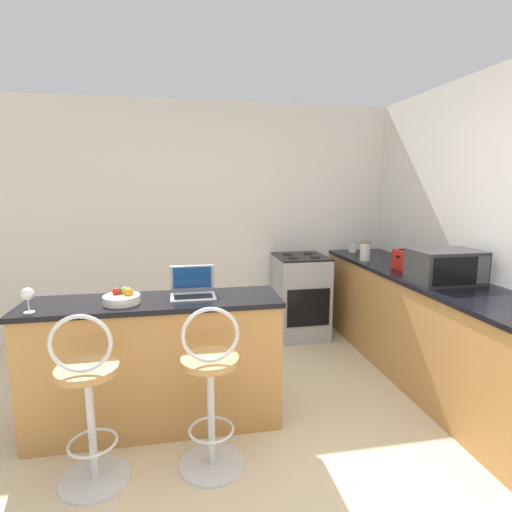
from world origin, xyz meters
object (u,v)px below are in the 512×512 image
(bar_stool_far, at_px, (211,392))
(mug_white, at_px, (352,248))
(toaster, at_px, (408,260))
(stove_range, at_px, (300,296))
(storage_jar, at_px, (365,251))
(microwave, at_px, (446,267))
(laptop, at_px, (193,288))
(fruit_bowl, at_px, (122,298))
(bar_stool_near, at_px, (89,404))
(wine_glass_short, at_px, (28,295))

(bar_stool_far, bearing_deg, mug_white, 49.65)
(toaster, xyz_separation_m, stove_range, (-0.74, 0.91, -0.55))
(toaster, xyz_separation_m, storage_jar, (-0.18, 0.51, 0.01))
(storage_jar, bearing_deg, microwave, -79.48)
(bar_stool_far, distance_m, microwave, 2.08)
(microwave, bearing_deg, laptop, -179.73)
(storage_jar, distance_m, fruit_bowl, 2.53)
(storage_jar, bearing_deg, bar_stool_near, -146.16)
(bar_stool_far, height_order, fruit_bowl, bar_stool_far)
(storage_jar, bearing_deg, toaster, -70.44)
(storage_jar, bearing_deg, laptop, -150.13)
(toaster, xyz_separation_m, wine_glass_short, (-2.97, -0.74, 0.02))
(stove_range, relative_size, fruit_bowl, 3.92)
(stove_range, distance_m, fruit_bowl, 2.35)
(bar_stool_near, xyz_separation_m, laptop, (0.60, 0.58, 0.49))
(stove_range, distance_m, storage_jar, 0.89)
(bar_stool_near, distance_m, laptop, 0.97)
(bar_stool_near, relative_size, mug_white, 9.75)
(bar_stool_far, distance_m, toaster, 2.26)
(laptop, bearing_deg, toaster, 14.89)
(laptop, bearing_deg, wine_glass_short, -168.05)
(stove_range, height_order, wine_glass_short, wine_glass_short)
(toaster, height_order, wine_glass_short, toaster)
(bar_stool_far, height_order, storage_jar, storage_jar)
(toaster, relative_size, stove_range, 0.26)
(wine_glass_short, bearing_deg, laptop, 11.95)
(laptop, height_order, toaster, laptop)
(mug_white, bearing_deg, wine_glass_short, -148.33)
(microwave, height_order, stove_range, microwave)
(bar_stool_far, height_order, stove_range, bar_stool_far)
(bar_stool_far, relative_size, storage_jar, 5.07)
(mug_white, bearing_deg, bar_stool_near, -139.33)
(laptop, distance_m, wine_glass_short, 1.02)
(bar_stool_near, distance_m, bar_stool_far, 0.68)
(toaster, height_order, storage_jar, storage_jar)
(bar_stool_far, bearing_deg, stove_range, 60.10)
(toaster, distance_m, storage_jar, 0.54)
(bar_stool_near, xyz_separation_m, fruit_bowl, (0.14, 0.47, 0.47))
(bar_stool_near, xyz_separation_m, wine_glass_short, (-0.39, 0.37, 0.55))
(fruit_bowl, relative_size, wine_glass_short, 1.51)
(laptop, bearing_deg, bar_stool_far, -82.70)
(toaster, bearing_deg, storage_jar, 109.56)
(fruit_bowl, bearing_deg, wine_glass_short, -168.89)
(bar_stool_far, relative_size, fruit_bowl, 4.35)
(toaster, bearing_deg, fruit_bowl, -165.48)
(laptop, distance_m, fruit_bowl, 0.48)
(fruit_bowl, bearing_deg, mug_white, 35.40)
(microwave, bearing_deg, bar_stool_far, -162.97)
(bar_stool_far, xyz_separation_m, wine_glass_short, (-1.07, 0.37, 0.55))
(wine_glass_short, bearing_deg, microwave, 4.21)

